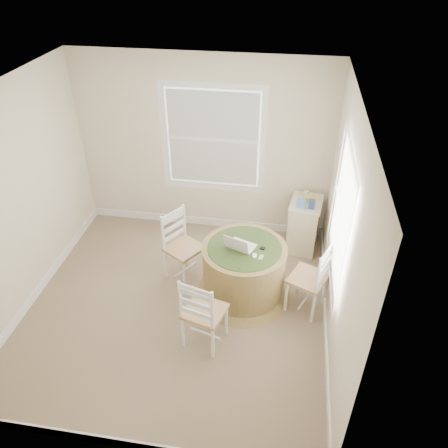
# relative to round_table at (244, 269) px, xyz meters

# --- Properties ---
(room) EXTENTS (3.64, 3.64, 2.64)m
(room) POSITION_rel_round_table_xyz_m (-0.61, -0.19, 0.90)
(room) COLOR #93765D
(room) RESTS_ON ground
(round_table) EXTENTS (1.21, 1.21, 0.74)m
(round_table) POSITION_rel_round_table_xyz_m (0.00, 0.00, 0.00)
(round_table) COLOR olive
(round_table) RESTS_ON ground
(chair_left) EXTENTS (0.56, 0.57, 0.95)m
(chair_left) POSITION_rel_round_table_xyz_m (-0.79, 0.19, 0.07)
(chair_left) COLOR white
(chair_left) RESTS_ON ground
(chair_near) EXTENTS (0.51, 0.50, 0.95)m
(chair_near) POSITION_rel_round_table_xyz_m (-0.33, -0.83, 0.07)
(chair_near) COLOR white
(chair_near) RESTS_ON ground
(chair_right) EXTENTS (0.54, 0.55, 0.95)m
(chair_right) POSITION_rel_round_table_xyz_m (0.77, -0.13, 0.07)
(chair_right) COLOR white
(chair_right) RESTS_ON ground
(laptop) EXTENTS (0.40, 0.38, 0.22)m
(laptop) POSITION_rel_round_table_xyz_m (-0.05, -0.01, 0.36)
(laptop) COLOR white
(laptop) RESTS_ON round_table
(mouse) EXTENTS (0.08, 0.10, 0.03)m
(mouse) POSITION_rel_round_table_xyz_m (0.13, -0.14, 0.34)
(mouse) COLOR white
(mouse) RESTS_ON round_table
(phone) EXTENTS (0.06, 0.10, 0.02)m
(phone) POSITION_rel_round_table_xyz_m (0.21, -0.15, 0.33)
(phone) COLOR #B7BABF
(phone) RESTS_ON round_table
(keys) EXTENTS (0.07, 0.06, 0.02)m
(keys) POSITION_rel_round_table_xyz_m (0.21, 0.01, 0.34)
(keys) COLOR black
(keys) RESTS_ON round_table
(corner_chest) EXTENTS (0.49, 0.62, 0.75)m
(corner_chest) POSITION_rel_round_table_xyz_m (0.72, 1.11, -0.02)
(corner_chest) COLOR beige
(corner_chest) RESTS_ON ground
(tissue_box) EXTENTS (0.13, 0.13, 0.10)m
(tissue_box) POSITION_rel_round_table_xyz_m (0.64, 0.99, 0.40)
(tissue_box) COLOR #5390BF
(tissue_box) RESTS_ON corner_chest
(box_yellow) EXTENTS (0.16, 0.12, 0.06)m
(box_yellow) POSITION_rel_round_table_xyz_m (0.76, 1.18, 0.38)
(box_yellow) COLOR #D3CB4A
(box_yellow) RESTS_ON corner_chest
(box_blue) EXTENTS (0.09, 0.09, 0.12)m
(box_blue) POSITION_rel_round_table_xyz_m (0.78, 0.98, 0.41)
(box_blue) COLOR #2F448D
(box_blue) RESTS_ON corner_chest
(cup_cream) EXTENTS (0.07, 0.07, 0.09)m
(cup_cream) POSITION_rel_round_table_xyz_m (0.71, 1.26, 0.40)
(cup_cream) COLOR beige
(cup_cream) RESTS_ON corner_chest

